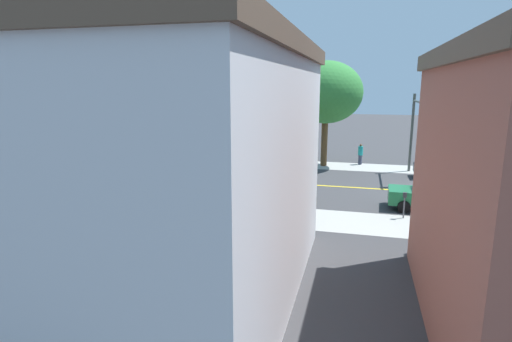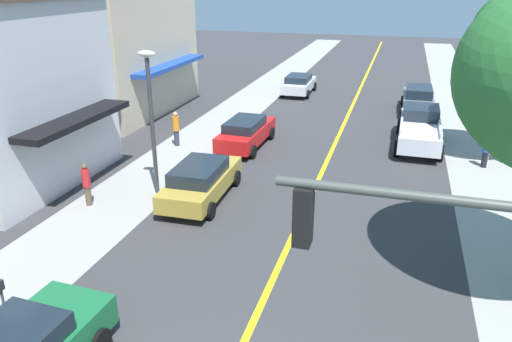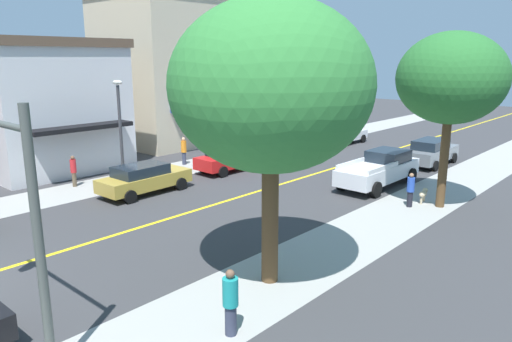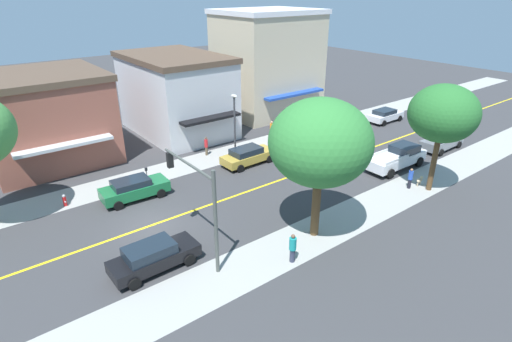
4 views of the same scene
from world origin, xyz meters
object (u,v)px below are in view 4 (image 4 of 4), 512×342
object	(u,v)px
traffic_light_mast	(198,194)
pedestrian_orange_shirt	(272,129)
gold_sedan_left_curb	(248,155)
grey_sedan_right_curb	(442,140)
black_sedan_right_curb	(153,256)
white_sedan_left_curb	(385,115)
pedestrian_red_shirt	(206,146)
street_tree_left_far	(320,143)
pedestrian_teal_shirt	(293,248)
street_tree_left_near	(443,114)
small_dog	(420,180)
red_sedan_left_curb	(302,139)
parking_meter	(146,173)
street_lamp	(235,119)
white_pickup_truck	(397,157)
pedestrian_blue_shirt	(410,178)
fire_hydrant	(64,200)
green_sedan_left_curb	(134,188)

from	to	relation	value
traffic_light_mast	pedestrian_orange_shirt	size ratio (longest dim) A/B	3.33
traffic_light_mast	gold_sedan_left_curb	bearing A→B (deg)	-48.02
traffic_light_mast	grey_sedan_right_curb	xyz separation A→B (m)	(-0.65, 25.67, -3.05)
black_sedan_right_curb	pedestrian_orange_shirt	bearing A→B (deg)	32.70
pedestrian_orange_shirt	grey_sedan_right_curb	bearing A→B (deg)	-152.97
white_sedan_left_curb	pedestrian_red_shirt	world-z (taller)	pedestrian_red_shirt
street_tree_left_far	grey_sedan_right_curb	bearing A→B (deg)	98.45
street_tree_left_far	pedestrian_teal_shirt	xyz separation A→B (m)	(1.19, -2.88, -4.97)
street_tree_left_near	small_dog	distance (m)	5.40
red_sedan_left_curb	pedestrian_red_shirt	size ratio (longest dim) A/B	2.82
parking_meter	street_lamp	size ratio (longest dim) A/B	0.24
white_sedan_left_curb	street_lamp	bearing A→B (deg)	174.49
pedestrian_orange_shirt	parking_meter	bearing A→B (deg)	83.57
white_pickup_truck	pedestrian_red_shirt	bearing A→B (deg)	133.08
street_tree_left_near	white_pickup_truck	world-z (taller)	street_tree_left_near
traffic_light_mast	small_dog	size ratio (longest dim) A/B	6.73
grey_sedan_right_curb	street_tree_left_far	bearing A→B (deg)	-172.15
white_pickup_truck	pedestrian_blue_shirt	size ratio (longest dim) A/B	3.63
street_tree_left_far	parking_meter	bearing A→B (deg)	-158.11
red_sedan_left_curb	street_tree_left_near	bearing A→B (deg)	-82.19
black_sedan_right_curb	pedestrian_teal_shirt	size ratio (longest dim) A/B	2.73
parking_meter	pedestrian_red_shirt	xyz separation A→B (m)	(-2.13, 6.53, 0.02)
pedestrian_teal_shirt	pedestrian_blue_shirt	bearing A→B (deg)	146.79
street_lamp	pedestrian_orange_shirt	world-z (taller)	street_lamp
black_sedan_right_curb	small_dog	size ratio (longest dim) A/B	5.42
black_sedan_right_curb	pedestrian_orange_shirt	xyz separation A→B (m)	(-11.78, 17.84, 0.13)
pedestrian_blue_shirt	grey_sedan_right_curb	bearing A→B (deg)	66.01
fire_hydrant	gold_sedan_left_curb	size ratio (longest dim) A/B	0.18
pedestrian_orange_shirt	pedestrian_red_shirt	world-z (taller)	pedestrian_orange_shirt
white_sedan_left_curb	pedestrian_teal_shirt	bearing A→B (deg)	-154.03
white_sedan_left_curb	parking_meter	bearing A→B (deg)	176.50
grey_sedan_right_curb	white_pickup_truck	bearing A→B (deg)	179.34
traffic_light_mast	grey_sedan_right_curb	bearing A→B (deg)	-88.55
traffic_light_mast	red_sedan_left_curb	xyz separation A→B (m)	(-8.96, 16.11, -3.12)
street_tree_left_far	pedestrian_teal_shirt	distance (m)	5.86
gold_sedan_left_curb	white_pickup_truck	distance (m)	12.24
pedestrian_blue_shirt	pedestrian_teal_shirt	size ratio (longest dim) A/B	0.92
green_sedan_left_curb	small_dog	size ratio (longest dim) A/B	5.39
fire_hydrant	red_sedan_left_curb	size ratio (longest dim) A/B	0.18
white_pickup_truck	pedestrian_blue_shirt	xyz separation A→B (m)	(2.82, -2.44, -0.08)
parking_meter	street_lamp	world-z (taller)	street_lamp
street_tree_left_near	black_sedan_right_curb	distance (m)	20.91
traffic_light_mast	white_pickup_truck	size ratio (longest dim) A/B	1.01
black_sedan_right_curb	white_pickup_truck	distance (m)	21.43
street_tree_left_near	traffic_light_mast	size ratio (longest dim) A/B	1.33
fire_hydrant	pedestrian_teal_shirt	bearing A→B (deg)	29.90
street_tree_left_far	pedestrian_red_shirt	bearing A→B (deg)	174.36
street_tree_left_near	white_pickup_truck	distance (m)	6.36
gold_sedan_left_curb	green_sedan_left_curb	xyz separation A→B (m)	(0.01, -9.93, 0.02)
parking_meter	white_sedan_left_curb	xyz separation A→B (m)	(1.56, 27.14, -0.12)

